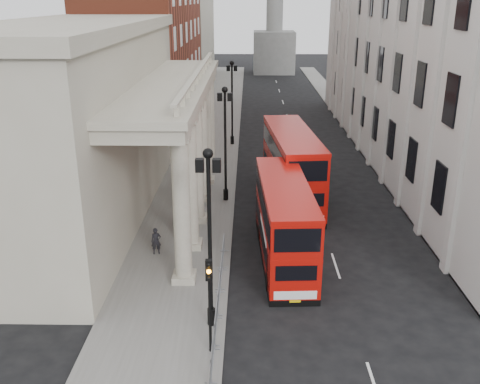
{
  "coord_description": "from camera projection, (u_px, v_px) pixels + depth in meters",
  "views": [
    {
      "loc": [
        1.04,
        -16.9,
        14.18
      ],
      "look_at": [
        0.56,
        12.85,
        3.33
      ],
      "focal_mm": 40.0,
      "sensor_mm": 36.0,
      "label": 1
    }
  ],
  "objects": [
    {
      "name": "kerb",
      "position": [
        236.0,
        161.0,
        48.9
      ],
      "size": [
        0.2,
        140.0,
        0.14
      ],
      "primitive_type": "cube",
      "color": "slate",
      "rests_on": "ground"
    },
    {
      "name": "west_building_far",
      "position": [
        183.0,
        23.0,
        92.63
      ],
      "size": [
        9.0,
        30.0,
        20.0
      ],
      "primitive_type": "cube",
      "color": "#A29D88",
      "rests_on": "ground"
    },
    {
      "name": "lamp_post_mid",
      "position": [
        225.0,
        137.0,
        37.86
      ],
      "size": [
        1.05,
        0.44,
        8.32
      ],
      "color": "black",
      "rests_on": "sidewalk_west"
    },
    {
      "name": "bus_far",
      "position": [
        292.0,
        164.0,
        39.22
      ],
      "size": [
        3.91,
        12.01,
        5.09
      ],
      "rotation": [
        0.0,
        0.0,
        0.09
      ],
      "color": "#B40E08",
      "rests_on": "ground"
    },
    {
      "name": "traffic_light",
      "position": [
        209.0,
        289.0,
        21.55
      ],
      "size": [
        0.28,
        0.33,
        4.3
      ],
      "color": "black",
      "rests_on": "sidewalk_west"
    },
    {
      "name": "sidewalk_west",
      "position": [
        204.0,
        161.0,
        48.95
      ],
      "size": [
        6.0,
        140.0,
        0.12
      ],
      "primitive_type": "cube",
      "color": "slate",
      "rests_on": "ground"
    },
    {
      "name": "pedestrian_c",
      "position": [
        188.0,
        209.0,
        35.56
      ],
      "size": [
        0.85,
        0.63,
        1.6
      ],
      "primitive_type": "imported",
      "rotation": [
        0.0,
        0.0,
        6.44
      ],
      "color": "black",
      "rests_on": "sidewalk_west"
    },
    {
      "name": "east_building",
      "position": [
        421.0,
        18.0,
        46.28
      ],
      "size": [
        8.0,
        55.0,
        25.0
      ],
      "primitive_type": "cube",
      "color": "beige",
      "rests_on": "ground"
    },
    {
      "name": "bus_near",
      "position": [
        284.0,
        220.0,
        30.13
      ],
      "size": [
        3.06,
        10.63,
        4.54
      ],
      "rotation": [
        0.0,
        0.0,
        0.05
      ],
      "color": "#B40E08",
      "rests_on": "ground"
    },
    {
      "name": "brick_building",
      "position": [
        150.0,
        27.0,
        62.23
      ],
      "size": [
        9.0,
        32.0,
        22.0
      ],
      "primitive_type": "cube",
      "color": "maroon",
      "rests_on": "ground"
    },
    {
      "name": "crowd_barriers",
      "position": [
        214.0,
        337.0,
        22.61
      ],
      "size": [
        0.5,
        18.75,
        1.1
      ],
      "color": "gray",
      "rests_on": "sidewalk_west"
    },
    {
      "name": "lamp_post_north",
      "position": [
        232.0,
        97.0,
        52.89
      ],
      "size": [
        1.05,
        0.44,
        8.32
      ],
      "color": "black",
      "rests_on": "sidewalk_west"
    },
    {
      "name": "sidewalk_east",
      "position": [
        385.0,
        162.0,
        48.7
      ],
      "size": [
        3.0,
        140.0,
        0.12
      ],
      "primitive_type": "cube",
      "color": "slate",
      "rests_on": "ground"
    },
    {
      "name": "pedestrian_b",
      "position": [
        182.0,
        222.0,
        33.23
      ],
      "size": [
        0.93,
        0.75,
        1.81
      ],
      "primitive_type": "imported",
      "rotation": [
        0.0,
        0.0,
        3.22
      ],
      "color": "black",
      "rests_on": "sidewalk_west"
    },
    {
      "name": "lamp_post_south",
      "position": [
        210.0,
        228.0,
        22.83
      ],
      "size": [
        1.05,
        0.44,
        8.32
      ],
      "color": "black",
      "rests_on": "sidewalk_west"
    },
    {
      "name": "pedestrian_a",
      "position": [
        156.0,
        241.0,
        30.93
      ],
      "size": [
        0.65,
        0.5,
        1.58
      ],
      "primitive_type": "imported",
      "rotation": [
        0.0,
        0.0,
        0.24
      ],
      "color": "black",
      "rests_on": "sidewalk_west"
    },
    {
      "name": "portico_building",
      "position": [
        76.0,
        127.0,
        35.76
      ],
      "size": [
        9.0,
        28.0,
        12.0
      ],
      "primitive_type": "cube",
      "color": "#A29D88",
      "rests_on": "ground"
    }
  ]
}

